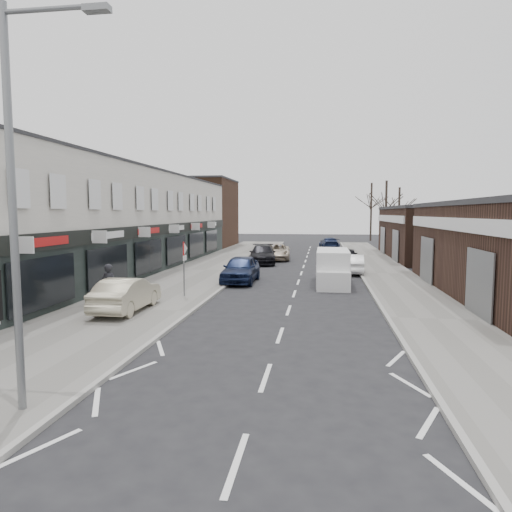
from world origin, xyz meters
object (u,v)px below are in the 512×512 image
at_px(sedan_on_pavement, 127,294).
at_px(parked_car_right_c, 329,244).
at_px(parked_car_left_a, 241,269).
at_px(parked_car_left_c, 276,252).
at_px(white_van, 333,268).
at_px(parked_car_right_b, 347,256).
at_px(warning_sign, 185,253).
at_px(parked_car_left_b, 263,254).
at_px(pedestrian, 109,286).
at_px(parked_car_right_a, 353,264).
at_px(street_lamp, 20,188).

xyz_separation_m(sedan_on_pavement, parked_car_right_c, (8.73, 34.02, -0.12)).
bearing_deg(parked_car_left_a, parked_car_left_c, 86.91).
bearing_deg(parked_car_left_a, white_van, -0.41).
distance_m(parked_car_left_a, parked_car_right_b, 12.14).
relative_size(warning_sign, parked_car_left_b, 0.52).
bearing_deg(white_van, sedan_on_pavement, -133.26).
relative_size(pedestrian, parked_car_right_a, 0.47).
xyz_separation_m(street_lamp, parked_car_right_c, (6.73, 43.22, -3.93)).
bearing_deg(parked_car_left_b, white_van, -68.03).
bearing_deg(parked_car_right_c, parked_car_left_b, 63.91).
height_order(white_van, parked_car_left_a, white_van).
bearing_deg(pedestrian, parked_car_right_b, -111.81).
height_order(pedestrian, parked_car_left_b, pedestrian).
height_order(parked_car_left_c, parked_car_right_b, parked_car_left_c).
relative_size(white_van, sedan_on_pavement, 1.23).
xyz_separation_m(pedestrian, parked_car_right_a, (11.05, 13.48, -0.40)).
relative_size(street_lamp, parked_car_left_a, 1.71).
relative_size(parked_car_left_a, parked_car_right_c, 0.98).
distance_m(street_lamp, white_van, 19.66).
relative_size(street_lamp, parked_car_right_c, 1.68).
bearing_deg(white_van, pedestrian, -138.33).
distance_m(parked_car_left_a, parked_car_right_a, 8.52).
relative_size(white_van, parked_car_left_a, 1.10).
bearing_deg(warning_sign, white_van, 36.90).
bearing_deg(parked_car_left_c, pedestrian, -106.63).
distance_m(white_van, parked_car_right_b, 10.25).
bearing_deg(street_lamp, parked_car_left_c, 86.52).
relative_size(sedan_on_pavement, parked_car_left_a, 0.90).
xyz_separation_m(street_lamp, white_van, (6.53, 18.17, -3.67)).
bearing_deg(parked_car_right_b, parked_car_right_c, -82.76).
bearing_deg(white_van, parked_car_right_b, 82.68).
bearing_deg(parked_car_right_a, pedestrian, 53.71).
bearing_deg(warning_sign, parked_car_left_b, 83.55).
bearing_deg(parked_car_left_a, sedan_on_pavement, -108.75).
xyz_separation_m(warning_sign, parked_car_right_c, (7.36, 30.42, -1.51)).
bearing_deg(white_van, parked_car_right_a, 73.77).
distance_m(white_van, parked_car_left_a, 5.40).
height_order(white_van, parked_car_left_c, white_van).
distance_m(warning_sign, parked_car_right_a, 13.65).
height_order(pedestrian, parked_car_left_a, pedestrian).
xyz_separation_m(warning_sign, parked_car_right_a, (8.66, 10.44, -1.55)).
height_order(warning_sign, sedan_on_pavement, warning_sign).
distance_m(white_van, parked_car_right_a, 5.29).
bearing_deg(pedestrian, parked_car_left_a, -107.45).
bearing_deg(warning_sign, parked_car_right_b, 61.27).
height_order(warning_sign, parked_car_left_c, warning_sign).
relative_size(pedestrian, parked_car_left_c, 0.37).
bearing_deg(street_lamp, parked_car_right_c, 81.16).
xyz_separation_m(parked_car_left_a, parked_car_right_b, (6.75, 10.08, -0.10)).
distance_m(street_lamp, parked_car_right_b, 29.66).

